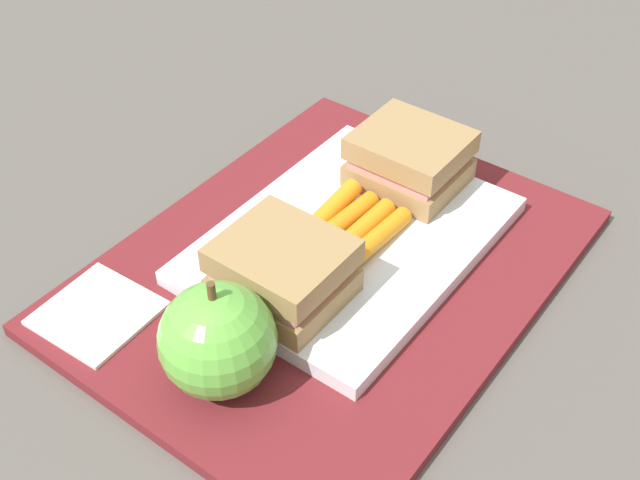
% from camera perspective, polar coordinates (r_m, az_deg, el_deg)
% --- Properties ---
extents(ground_plane, '(2.40, 2.40, 0.00)m').
position_cam_1_polar(ground_plane, '(0.59, 0.73, -2.41)').
color(ground_plane, '#56514C').
extents(lunchbag_mat, '(0.36, 0.28, 0.01)m').
position_cam_1_polar(lunchbag_mat, '(0.59, 0.73, -2.06)').
color(lunchbag_mat, maroon).
rests_on(lunchbag_mat, ground_plane).
extents(food_tray, '(0.23, 0.17, 0.01)m').
position_cam_1_polar(food_tray, '(0.60, 2.17, 0.04)').
color(food_tray, white).
rests_on(food_tray, lunchbag_mat).
extents(sandwich_half_left, '(0.07, 0.08, 0.04)m').
position_cam_1_polar(sandwich_half_left, '(0.63, 6.34, 5.71)').
color(sandwich_half_left, '#9E7A4C').
rests_on(sandwich_half_left, food_tray).
extents(sandwich_half_right, '(0.07, 0.08, 0.04)m').
position_cam_1_polar(sandwich_half_right, '(0.53, -2.63, -2.16)').
color(sandwich_half_right, '#9E7A4C').
rests_on(sandwich_half_right, food_tray).
extents(carrot_sticks_bundle, '(0.08, 0.06, 0.02)m').
position_cam_1_polar(carrot_sticks_bundle, '(0.59, 2.17, 0.93)').
color(carrot_sticks_bundle, orange).
rests_on(carrot_sticks_bundle, food_tray).
extents(apple, '(0.07, 0.07, 0.08)m').
position_cam_1_polar(apple, '(0.49, -7.24, -7.01)').
color(apple, '#66B742').
rests_on(apple, lunchbag_mat).
extents(paper_napkin, '(0.07, 0.07, 0.00)m').
position_cam_1_polar(paper_napkin, '(0.57, -15.45, -4.99)').
color(paper_napkin, white).
rests_on(paper_napkin, lunchbag_mat).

